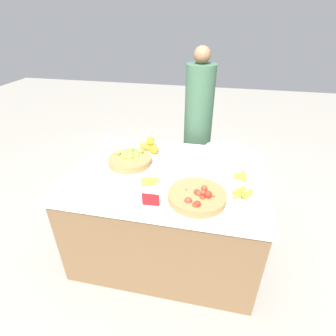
% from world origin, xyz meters
% --- Properties ---
extents(ground_plane, '(12.00, 12.00, 0.00)m').
position_xyz_m(ground_plane, '(0.00, 0.00, 0.00)').
color(ground_plane, gray).
extents(market_table, '(1.50, 1.13, 0.78)m').
position_xyz_m(market_table, '(0.00, 0.00, 0.39)').
color(market_table, brown).
rests_on(market_table, ground_plane).
extents(lime_bowl, '(0.36, 0.36, 0.09)m').
position_xyz_m(lime_bowl, '(-0.34, 0.10, 0.81)').
color(lime_bowl, olive).
rests_on(lime_bowl, market_table).
extents(tomato_basket, '(0.39, 0.39, 0.10)m').
position_xyz_m(tomato_basket, '(0.26, -0.28, 0.81)').
color(tomato_basket, olive).
rests_on(tomato_basket, market_table).
extents(orange_pile, '(0.19, 0.16, 0.13)m').
position_xyz_m(orange_pile, '(-0.24, 0.34, 0.83)').
color(orange_pile, orange).
rests_on(orange_pile, market_table).
extents(metal_bowl, '(0.36, 0.36, 0.10)m').
position_xyz_m(metal_bowl, '(0.42, 0.32, 0.83)').
color(metal_bowl, '#B7B7BF').
rests_on(metal_bowl, market_table).
extents(price_sign, '(0.11, 0.01, 0.09)m').
position_xyz_m(price_sign, '(-0.03, -0.41, 0.82)').
color(price_sign, red).
rests_on(price_sign, market_table).
extents(banana_bunch_back_center, '(0.16, 0.13, 0.04)m').
position_xyz_m(banana_bunch_back_center, '(-0.11, -0.15, 0.79)').
color(banana_bunch_back_center, yellow).
rests_on(banana_bunch_back_center, market_table).
extents(banana_bunch_front_center, '(0.16, 0.16, 0.05)m').
position_xyz_m(banana_bunch_front_center, '(0.56, -0.18, 0.80)').
color(banana_bunch_front_center, yellow).
rests_on(banana_bunch_front_center, market_table).
extents(banana_bunch_front_left, '(0.12, 0.17, 0.03)m').
position_xyz_m(banana_bunch_front_left, '(0.56, 0.06, 0.79)').
color(banana_bunch_front_left, yellow).
rests_on(banana_bunch_front_left, market_table).
extents(vendor_person, '(0.28, 0.28, 1.61)m').
position_xyz_m(vendor_person, '(0.14, 0.85, 0.75)').
color(vendor_person, '#385B42').
rests_on(vendor_person, ground_plane).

